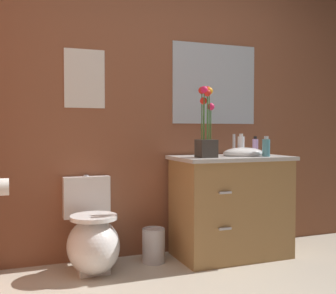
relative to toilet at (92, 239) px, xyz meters
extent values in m
cube|color=brown|center=(0.83, 0.30, 1.01)|extent=(4.10, 0.05, 2.50)
ellipsoid|color=white|center=(0.00, -0.05, -0.04)|extent=(0.38, 0.48, 0.40)
cube|color=white|center=(0.00, 0.00, -0.15)|extent=(0.22, 0.26, 0.18)
cube|color=white|center=(0.00, 0.24, 0.28)|extent=(0.36, 0.13, 0.32)
cylinder|color=white|center=(0.00, -0.07, 0.17)|extent=(0.34, 0.34, 0.03)
cylinder|color=#B7B7BC|center=(0.00, 0.24, 0.44)|extent=(0.04, 0.04, 0.02)
cube|color=#9E7242|center=(1.14, -0.03, 0.16)|extent=(0.90, 0.52, 0.80)
cube|color=#BCB7B2|center=(1.14, -0.03, 0.57)|extent=(0.94, 0.56, 0.03)
ellipsoid|color=white|center=(1.26, -0.03, 0.61)|extent=(0.36, 0.26, 0.10)
cylinder|color=#B7B7BC|center=(1.26, 0.13, 0.68)|extent=(0.02, 0.02, 0.18)
cube|color=#B7B7BC|center=(0.94, -0.30, 0.33)|extent=(0.10, 0.02, 0.02)
cube|color=#B7B7BC|center=(0.94, -0.30, 0.06)|extent=(0.10, 0.02, 0.02)
cube|color=#38332D|center=(0.88, -0.11, 0.66)|extent=(0.14, 0.14, 0.14)
cylinder|color=#386B2D|center=(0.91, -0.11, 0.85)|extent=(0.01, 0.01, 0.26)
sphere|color=#E01E51|center=(0.91, -0.11, 0.98)|extent=(0.06, 0.06, 0.06)
cylinder|color=#386B2D|center=(0.90, -0.08, 0.92)|extent=(0.01, 0.01, 0.39)
sphere|color=red|center=(0.90, -0.08, 1.12)|extent=(0.06, 0.06, 0.06)
cylinder|color=#386B2D|center=(0.86, -0.07, 0.92)|extent=(0.01, 0.01, 0.39)
sphere|color=red|center=(0.86, -0.07, 1.11)|extent=(0.06, 0.06, 0.06)
cylinder|color=#386B2D|center=(0.85, -0.10, 0.88)|extent=(0.01, 0.01, 0.30)
sphere|color=red|center=(0.85, -0.10, 1.03)|extent=(0.06, 0.06, 0.06)
cylinder|color=#386B2D|center=(0.84, -0.14, 0.92)|extent=(0.01, 0.01, 0.38)
sphere|color=#E01E51|center=(0.84, -0.14, 1.11)|extent=(0.06, 0.06, 0.06)
cylinder|color=#386B2D|center=(0.87, -0.14, 0.91)|extent=(0.01, 0.01, 0.36)
sphere|color=red|center=(0.87, -0.14, 1.09)|extent=(0.06, 0.06, 0.06)
cylinder|color=#386B2D|center=(0.89, -0.13, 0.91)|extent=(0.01, 0.01, 0.38)
sphere|color=orange|center=(0.89, -0.13, 1.10)|extent=(0.06, 0.06, 0.06)
cylinder|color=teal|center=(1.38, -0.17, 0.66)|extent=(0.06, 0.06, 0.14)
cylinder|color=#B7B7BC|center=(1.38, -0.17, 0.74)|extent=(0.03, 0.03, 0.02)
cylinder|color=white|center=(1.28, 0.04, 0.67)|extent=(0.06, 0.06, 0.16)
cylinder|color=silver|center=(1.28, 0.04, 0.76)|extent=(0.03, 0.03, 0.02)
cylinder|color=#B28CBF|center=(1.45, 0.08, 0.65)|extent=(0.05, 0.05, 0.14)
cylinder|color=black|center=(1.45, 0.08, 0.73)|extent=(0.03, 0.03, 0.02)
cylinder|color=#B7B7BC|center=(0.49, 0.04, -0.11)|extent=(0.18, 0.18, 0.26)
torus|color=#B7B7BC|center=(0.49, 0.04, 0.02)|extent=(0.18, 0.18, 0.01)
cube|color=silver|center=(0.00, 0.27, 1.20)|extent=(0.32, 0.01, 0.46)
cube|color=#B2BCC6|center=(1.14, 0.27, 1.21)|extent=(0.80, 0.01, 0.70)
cylinder|color=white|center=(-0.62, -0.20, 0.44)|extent=(0.11, 0.11, 0.11)
camera|label=1|loc=(-0.57, -3.04, 0.79)|focal=44.69mm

